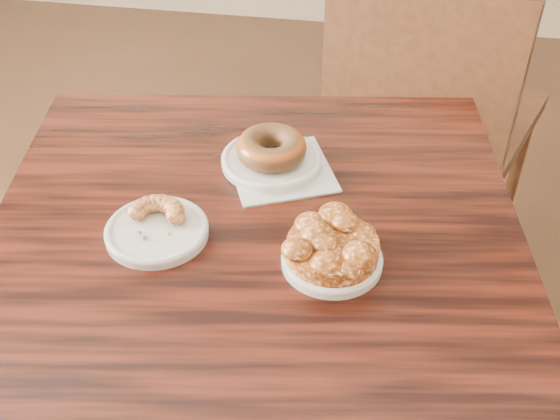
% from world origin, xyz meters
% --- Properties ---
extents(cafe_table, '(0.92, 0.92, 0.75)m').
position_xyz_m(cafe_table, '(0.03, 0.13, 0.38)').
color(cafe_table, black).
rests_on(cafe_table, floor).
extents(chair_far, '(0.65, 0.65, 0.90)m').
position_xyz_m(chair_far, '(0.34, 0.99, 0.45)').
color(chair_far, black).
rests_on(chair_far, floor).
extents(napkin, '(0.21, 0.21, 0.00)m').
position_xyz_m(napkin, '(0.04, 0.29, 0.75)').
color(napkin, silver).
rests_on(napkin, cafe_table).
extents(plate_donut, '(0.17, 0.17, 0.01)m').
position_xyz_m(plate_donut, '(0.03, 0.30, 0.76)').
color(plate_donut, white).
rests_on(plate_donut, napkin).
extents(plate_cruller, '(0.15, 0.15, 0.01)m').
position_xyz_m(plate_cruller, '(-0.11, 0.10, 0.76)').
color(plate_cruller, white).
rests_on(plate_cruller, cafe_table).
extents(plate_fritter, '(0.14, 0.14, 0.01)m').
position_xyz_m(plate_fritter, '(0.15, 0.09, 0.76)').
color(plate_fritter, white).
rests_on(plate_fritter, cafe_table).
extents(glazed_donut, '(0.12, 0.12, 0.04)m').
position_xyz_m(glazed_donut, '(0.03, 0.30, 0.79)').
color(glazed_donut, maroon).
rests_on(glazed_donut, plate_donut).
extents(apple_fritter, '(0.17, 0.17, 0.04)m').
position_xyz_m(apple_fritter, '(0.15, 0.09, 0.78)').
color(apple_fritter, '#402006').
rests_on(apple_fritter, plate_fritter).
extents(cruller_fragment, '(0.10, 0.10, 0.03)m').
position_xyz_m(cruller_fragment, '(-0.11, 0.10, 0.78)').
color(cruller_fragment, '#5F2913').
rests_on(cruller_fragment, plate_cruller).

